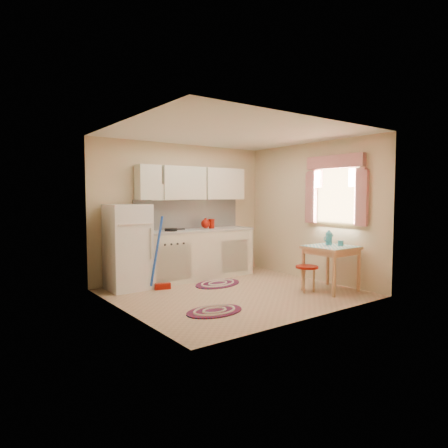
{
  "coord_description": "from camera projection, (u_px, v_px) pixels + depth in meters",
  "views": [
    {
      "loc": [
        -3.84,
        -4.91,
        1.53
      ],
      "look_at": [
        -0.02,
        0.25,
        1.08
      ],
      "focal_mm": 32.0,
      "sensor_mm": 36.0,
      "label": 1
    }
  ],
  "objects": [
    {
      "name": "countertop",
      "position": [
        196.0,
        230.0,
        7.37
      ],
      "size": [
        2.27,
        0.62,
        0.04
      ],
      "primitive_type": "cube",
      "color": "#B1B0A8",
      "rests_on": "base_cabinets"
    },
    {
      "name": "rug_center",
      "position": [
        218.0,
        284.0,
        6.95
      ],
      "size": [
        1.04,
        0.81,
        0.02
      ],
      "primitive_type": null,
      "rotation": [
        0.0,
        0.0,
        0.23
      ],
      "color": "maroon",
      "rests_on": "ground"
    },
    {
      "name": "coffee_pot",
      "position": [
        329.0,
        237.0,
        6.59
      ],
      "size": [
        0.15,
        0.14,
        0.27
      ],
      "primitive_type": null,
      "rotation": [
        0.0,
        0.0,
        -0.22
      ],
      "color": "teal",
      "rests_on": "table"
    },
    {
      "name": "red_canister",
      "position": [
        212.0,
        224.0,
        7.57
      ],
      "size": [
        0.12,
        0.12,
        0.16
      ],
      "primitive_type": "cylinder",
      "rotation": [
        0.0,
        0.0,
        0.06
      ],
      "color": "#901005",
      "rests_on": "countertop"
    },
    {
      "name": "base_cabinets",
      "position": [
        196.0,
        255.0,
        7.4
      ],
      "size": [
        2.25,
        0.6,
        0.88
      ],
      "primitive_type": "cube",
      "color": "silver",
      "rests_on": "ground"
    },
    {
      "name": "rug_left",
      "position": [
        214.0,
        311.0,
        5.29
      ],
      "size": [
        0.83,
        0.56,
        0.02
      ],
      "primitive_type": null,
      "rotation": [
        0.0,
        0.0,
        0.01
      ],
      "color": "maroon",
      "rests_on": "ground"
    },
    {
      "name": "table",
      "position": [
        331.0,
        268.0,
        6.47
      ],
      "size": [
        0.72,
        0.72,
        0.72
      ],
      "primitive_type": "cube",
      "color": "tan",
      "rests_on": "ground"
    },
    {
      "name": "frying_pan",
      "position": [
        171.0,
        230.0,
        6.99
      ],
      "size": [
        0.27,
        0.27,
        0.05
      ],
      "primitive_type": "cylinder",
      "rotation": [
        0.0,
        0.0,
        -0.29
      ],
      "color": "black",
      "rests_on": "countertop"
    },
    {
      "name": "fridge",
      "position": [
        128.0,
        247.0,
        6.53
      ],
      "size": [
        0.65,
        0.6,
        1.4
      ],
      "primitive_type": "cube",
      "color": "white",
      "rests_on": "ground"
    },
    {
      "name": "red_kettle",
      "position": [
        206.0,
        224.0,
        7.48
      ],
      "size": [
        0.2,
        0.18,
        0.19
      ],
      "primitive_type": null,
      "rotation": [
        0.0,
        0.0,
        0.03
      ],
      "color": "#901005",
      "rests_on": "countertop"
    },
    {
      "name": "stool",
      "position": [
        307.0,
        279.0,
        6.38
      ],
      "size": [
        0.46,
        0.46,
        0.42
      ],
      "primitive_type": "cylinder",
      "rotation": [
        0.0,
        0.0,
        -0.36
      ],
      "color": "#901005",
      "rests_on": "ground"
    },
    {
      "name": "broom",
      "position": [
        162.0,
        253.0,
        6.52
      ],
      "size": [
        0.3,
        0.19,
        1.2
      ],
      "primitive_type": null,
      "rotation": [
        0.0,
        0.0,
        -0.26
      ],
      "color": "blue",
      "rests_on": "ground"
    },
    {
      "name": "mug",
      "position": [
        341.0,
        243.0,
        6.43
      ],
      "size": [
        0.11,
        0.11,
        0.1
      ],
      "primitive_type": "cylinder",
      "rotation": [
        0.0,
        0.0,
        -0.2
      ],
      "color": "teal",
      "rests_on": "table"
    },
    {
      "name": "room_shell",
      "position": [
        233.0,
        192.0,
        6.49
      ],
      "size": [
        3.64,
        3.6,
        2.52
      ],
      "color": "tan",
      "rests_on": "ground"
    }
  ]
}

